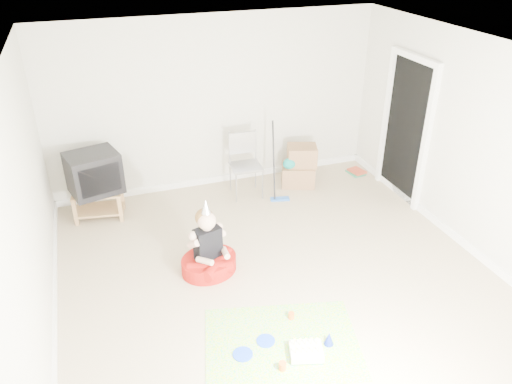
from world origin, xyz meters
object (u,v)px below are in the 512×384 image
object	(u,v)px
crt_tv	(94,173)
folding_chair	(246,166)
tv_stand	(99,201)
cardboard_boxes	(299,167)
birthday_cake	(306,352)
seated_woman	(209,256)

from	to	relation	value
crt_tv	folding_chair	size ratio (longest dim) A/B	0.67
tv_stand	cardboard_boxes	world-z (taller)	cardboard_boxes
tv_stand	cardboard_boxes	size ratio (longest dim) A/B	1.12
cardboard_boxes	crt_tv	bearing A→B (deg)	179.70
tv_stand	crt_tv	size ratio (longest dim) A/B	1.10
cardboard_boxes	birthday_cake	size ratio (longest dim) A/B	1.74
tv_stand	seated_woman	world-z (taller)	seated_woman
tv_stand	crt_tv	xyz separation A→B (m)	(0.00, 0.00, 0.45)
tv_stand	cardboard_boxes	xyz separation A→B (m)	(3.05, -0.02, 0.06)
tv_stand	seated_woman	size ratio (longest dim) A/B	0.74
seated_woman	birthday_cake	xyz separation A→B (m)	(0.55, -1.61, -0.17)
folding_chair	birthday_cake	bearing A→B (deg)	-98.21
birthday_cake	seated_woman	bearing A→B (deg)	108.76
tv_stand	cardboard_boxes	distance (m)	3.05
folding_chair	seated_woman	size ratio (longest dim) A/B	1.01
crt_tv	birthday_cake	size ratio (longest dim) A/B	1.77
crt_tv	cardboard_boxes	size ratio (longest dim) A/B	1.02
crt_tv	birthday_cake	bearing A→B (deg)	-77.84
seated_woman	cardboard_boxes	bearing A→B (deg)	41.62
crt_tv	birthday_cake	xyz separation A→B (m)	(1.68, -3.32, -0.65)
cardboard_boxes	birthday_cake	distance (m)	3.59
folding_chair	cardboard_boxes	xyz separation A→B (m)	(0.90, 0.05, -0.17)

